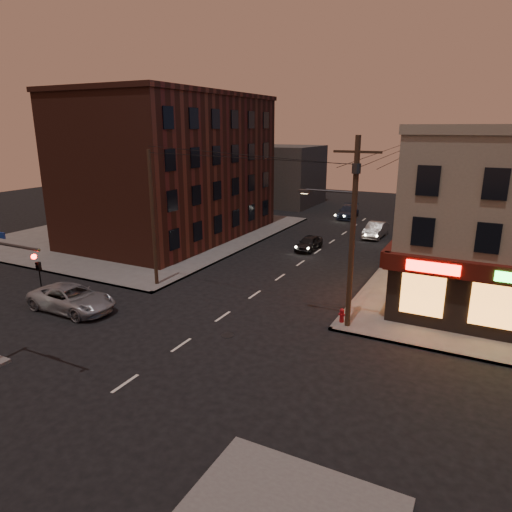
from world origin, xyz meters
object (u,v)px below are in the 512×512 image
Objects in this scene: suv_cross at (72,298)px; sedan_far at (348,212)px; fire_hydrant at (342,315)px; sedan_mid at (375,230)px; sedan_near at (309,243)px.

suv_cross is 1.08× the size of sedan_far.
suv_cross reaches higher than fire_hydrant.
suv_cross reaches higher than sedan_mid.
suv_cross is 15.74m from fire_hydrant.
sedan_near is at bearing -115.76° from sedan_mid.
sedan_far is at bearing -9.69° from suv_cross.
sedan_far is at bearing 124.15° from sedan_mid.
fire_hydrant is at bearing -60.74° from sedan_near.
sedan_near is at bearing -20.77° from suv_cross.
suv_cross is at bearing -160.11° from fire_hydrant.
sedan_mid is 0.89× the size of sedan_far.
sedan_near is 0.83× the size of sedan_mid.
sedan_far is at bearing 96.00° from sedan_near.
sedan_near reaches higher than fire_hydrant.
sedan_near is at bearing -92.37° from sedan_far.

